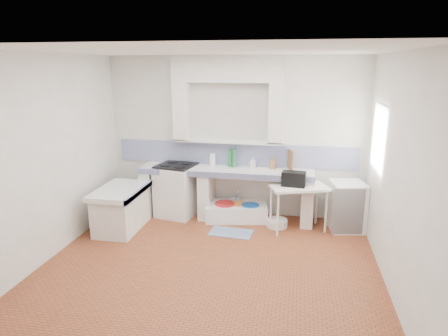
% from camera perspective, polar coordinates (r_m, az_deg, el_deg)
% --- Properties ---
extents(floor, '(4.50, 4.50, 0.00)m').
position_cam_1_polar(floor, '(5.54, -1.98, -13.73)').
color(floor, brown).
rests_on(floor, ground).
extents(ceiling, '(4.50, 4.50, 0.00)m').
position_cam_1_polar(ceiling, '(4.87, -2.28, 16.63)').
color(ceiling, white).
rests_on(ceiling, ground).
extents(wall_back, '(4.50, 0.00, 4.50)m').
position_cam_1_polar(wall_back, '(6.94, 1.54, 4.47)').
color(wall_back, white).
rests_on(wall_back, ground).
extents(wall_front, '(4.50, 0.00, 4.50)m').
position_cam_1_polar(wall_front, '(3.20, -10.13, -8.28)').
color(wall_front, white).
rests_on(wall_front, ground).
extents(wall_left, '(0.00, 4.50, 4.50)m').
position_cam_1_polar(wall_left, '(5.93, -23.85, 1.41)').
color(wall_left, white).
rests_on(wall_left, ground).
extents(wall_right, '(0.00, 4.50, 4.50)m').
position_cam_1_polar(wall_right, '(5.04, 23.70, -0.76)').
color(wall_right, white).
rests_on(wall_right, ground).
extents(alcove_mass, '(1.90, 0.25, 0.45)m').
position_cam_1_polar(alcove_mass, '(6.72, 0.56, 14.21)').
color(alcove_mass, white).
rests_on(alcove_mass, ground).
extents(window_frame, '(0.35, 0.86, 1.06)m').
position_cam_1_polar(window_frame, '(6.18, 23.11, 3.89)').
color(window_frame, '#391E12').
rests_on(window_frame, ground).
extents(lace_valance, '(0.01, 0.84, 0.24)m').
position_cam_1_polar(lace_valance, '(6.10, 22.13, 7.47)').
color(lace_valance, white).
rests_on(lace_valance, ground).
extents(counter_slab, '(3.00, 0.60, 0.08)m').
position_cam_1_polar(counter_slab, '(6.79, 0.27, -0.44)').
color(counter_slab, white).
rests_on(counter_slab, ground).
extents(counter_lip, '(3.00, 0.04, 0.10)m').
position_cam_1_polar(counter_lip, '(6.52, -0.18, -1.07)').
color(counter_lip, navy).
rests_on(counter_lip, ground).
extents(counter_pier_left, '(0.20, 0.55, 0.82)m').
position_cam_1_polar(counter_pier_left, '(7.29, -10.64, -3.31)').
color(counter_pier_left, white).
rests_on(counter_pier_left, ground).
extents(counter_pier_mid, '(0.20, 0.55, 0.82)m').
position_cam_1_polar(counter_pier_mid, '(6.99, -2.57, -3.86)').
color(counter_pier_mid, white).
rests_on(counter_pier_mid, ground).
extents(counter_pier_right, '(0.20, 0.55, 0.82)m').
position_cam_1_polar(counter_pier_right, '(6.82, 11.95, -4.65)').
color(counter_pier_right, white).
rests_on(counter_pier_right, ground).
extents(peninsula_top, '(0.70, 1.10, 0.08)m').
position_cam_1_polar(peninsula_top, '(6.60, -14.86, -3.22)').
color(peninsula_top, white).
rests_on(peninsula_top, ground).
extents(peninsula_base, '(0.60, 1.00, 0.62)m').
position_cam_1_polar(peninsula_base, '(6.71, -14.66, -6.06)').
color(peninsula_base, white).
rests_on(peninsula_base, ground).
extents(peninsula_lip, '(0.04, 1.10, 0.10)m').
position_cam_1_polar(peninsula_lip, '(6.47, -12.21, -3.42)').
color(peninsula_lip, navy).
rests_on(peninsula_lip, ground).
extents(backsplash, '(4.27, 0.03, 0.40)m').
position_cam_1_polar(backsplash, '(6.99, 1.50, 2.02)').
color(backsplash, navy).
rests_on(backsplash, ground).
extents(stove, '(0.75, 0.73, 0.91)m').
position_cam_1_polar(stove, '(7.09, -6.85, -3.30)').
color(stove, white).
rests_on(stove, ground).
extents(sink, '(1.14, 0.75, 0.25)m').
position_cam_1_polar(sink, '(6.96, 1.79, -6.41)').
color(sink, white).
rests_on(sink, ground).
extents(side_table, '(1.01, 0.77, 0.04)m').
position_cam_1_polar(side_table, '(6.56, 10.68, -5.71)').
color(side_table, white).
rests_on(side_table, ground).
extents(fridge, '(0.61, 0.61, 0.80)m').
position_cam_1_polar(fridge, '(6.75, 17.37, -5.30)').
color(fridge, white).
rests_on(fridge, ground).
extents(bucket_red, '(0.45, 0.45, 0.32)m').
position_cam_1_polar(bucket_red, '(6.91, 0.13, -6.30)').
color(bucket_red, red).
rests_on(bucket_red, ground).
extents(bucket_orange, '(0.41, 0.41, 0.29)m').
position_cam_1_polar(bucket_orange, '(6.95, 2.04, -6.30)').
color(bucket_orange, orange).
rests_on(bucket_orange, ground).
extents(bucket_blue, '(0.32, 0.32, 0.29)m').
position_cam_1_polar(bucket_blue, '(6.89, 3.83, -6.48)').
color(bucket_blue, '#0D4FAE').
rests_on(bucket_blue, ground).
extents(basin_white, '(0.36, 0.36, 0.13)m').
position_cam_1_polar(basin_white, '(6.72, 7.70, -7.91)').
color(basin_white, white).
rests_on(basin_white, ground).
extents(water_bottle_a, '(0.11, 0.11, 0.33)m').
position_cam_1_polar(water_bottle_a, '(7.13, 1.24, -5.56)').
color(water_bottle_a, silver).
rests_on(water_bottle_a, ground).
extents(water_bottle_b, '(0.09, 0.09, 0.33)m').
position_cam_1_polar(water_bottle_b, '(7.11, 2.08, -5.62)').
color(water_bottle_b, silver).
rests_on(water_bottle_b, ground).
extents(black_bag, '(0.39, 0.25, 0.23)m').
position_cam_1_polar(black_bag, '(6.40, 10.07, -1.57)').
color(black_bag, black).
rests_on(black_bag, side_table).
extents(green_bottle_a, '(0.08, 0.08, 0.30)m').
position_cam_1_polar(green_bottle_a, '(6.88, 0.80, 1.40)').
color(green_bottle_a, '#25683A').
rests_on(green_bottle_a, counter_slab).
extents(green_bottle_b, '(0.09, 0.09, 0.33)m').
position_cam_1_polar(green_bottle_b, '(6.86, 1.52, 1.49)').
color(green_bottle_b, '#25683A').
rests_on(green_bottle_b, counter_slab).
extents(knife_block, '(0.11, 0.09, 0.18)m').
position_cam_1_polar(knife_block, '(6.81, 7.01, 0.61)').
color(knife_block, brown).
rests_on(knife_block, counter_slab).
extents(cutting_board, '(0.11, 0.24, 0.34)m').
position_cam_1_polar(cutting_board, '(6.78, 9.62, 1.14)').
color(cutting_board, brown).
rests_on(cutting_board, counter_slab).
extents(paper_towel, '(0.12, 0.12, 0.22)m').
position_cam_1_polar(paper_towel, '(6.95, -1.69, 1.16)').
color(paper_towel, white).
rests_on(paper_towel, counter_slab).
extents(soap_bottle, '(0.10, 0.10, 0.19)m').
position_cam_1_polar(soap_bottle, '(6.83, 4.22, 0.81)').
color(soap_bottle, white).
rests_on(soap_bottle, counter_slab).
extents(rug, '(0.72, 0.45, 0.01)m').
position_cam_1_polar(rug, '(6.45, 1.04, -9.34)').
color(rug, '#37529A').
rests_on(rug, ground).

